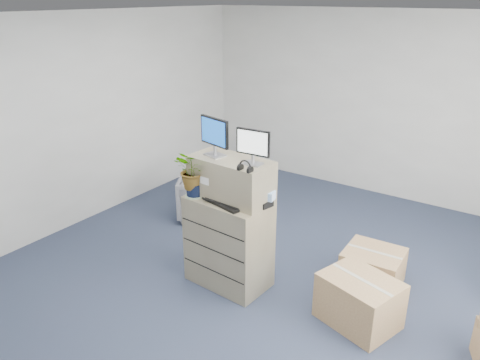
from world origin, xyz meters
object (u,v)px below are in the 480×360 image
at_px(monitor_left, 214,135).
at_px(water_bottle, 240,188).
at_px(potted_plant, 194,175).
at_px(keyboard, 225,202).
at_px(office_chair, 204,194).
at_px(filing_cabinet_lower, 229,242).
at_px(monitor_right, 253,145).

bearing_deg(monitor_left, water_bottle, 23.55).
bearing_deg(water_bottle, potted_plant, -152.66).
bearing_deg(potted_plant, keyboard, 4.32).
bearing_deg(keyboard, office_chair, 149.20).
xyz_separation_m(filing_cabinet_lower, office_chair, (-1.26, 1.13, -0.16)).
bearing_deg(keyboard, water_bottle, 88.45).
distance_m(monitor_right, potted_plant, 0.75).
bearing_deg(office_chair, keyboard, 104.77).
distance_m(filing_cabinet_lower, monitor_left, 1.17).
bearing_deg(filing_cabinet_lower, monitor_left, 173.72).
relative_size(filing_cabinet_lower, office_chair, 1.45).
bearing_deg(keyboard, filing_cabinet_lower, 122.29).
bearing_deg(filing_cabinet_lower, water_bottle, 46.40).
bearing_deg(office_chair, monitor_right, 112.91).
bearing_deg(keyboard, monitor_right, 44.13).
bearing_deg(monitor_right, water_bottle, 161.49).
height_order(monitor_right, keyboard, monitor_right).
bearing_deg(monitor_right, monitor_left, 175.83).
bearing_deg(monitor_left, filing_cabinet_lower, 3.79).
bearing_deg(water_bottle, filing_cabinet_lower, -137.00).
xyz_separation_m(monitor_right, potted_plant, (-0.61, -0.17, -0.39)).
relative_size(water_bottle, office_chair, 0.36).
height_order(water_bottle, office_chair, water_bottle).
height_order(monitor_left, monitor_right, monitor_left).
bearing_deg(office_chair, water_bottle, 110.54).
bearing_deg(monitor_left, office_chair, 147.78).
bearing_deg(potted_plant, water_bottle, 27.34).
xyz_separation_m(monitor_left, keyboard, (0.23, -0.14, -0.64)).
bearing_deg(filing_cabinet_lower, keyboard, -67.14).
xyz_separation_m(monitor_left, monitor_right, (0.46, 0.00, -0.03)).
xyz_separation_m(filing_cabinet_lower, potted_plant, (-0.34, -0.14, 0.74)).
relative_size(filing_cabinet_lower, keyboard, 2.04).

